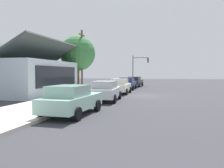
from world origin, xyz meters
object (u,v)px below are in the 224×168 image
object	(u,v)px
shade_tree	(78,54)
fire_hydrant_red	(77,97)
car_seafoam	(72,100)
car_silver	(106,91)
traffic_light_main	(139,65)
utility_pole_wooden	(82,59)
car_ivory	(120,86)
car_charcoal	(135,82)
car_navy	(127,83)

from	to	relation	value
shade_tree	fire_hydrant_red	xyz separation A→B (m)	(-12.44, -4.87, -4.18)
car_seafoam	car_silver	bearing A→B (deg)	0.51
shade_tree	fire_hydrant_red	bearing A→B (deg)	-158.64
car_seafoam	shade_tree	world-z (taller)	shade_tree
traffic_light_main	car_seafoam	bearing A→B (deg)	179.45
utility_pole_wooden	car_ivory	bearing A→B (deg)	-121.77
car_charcoal	fire_hydrant_red	distance (m)	20.58
shade_tree	car_charcoal	bearing A→B (deg)	-38.27
traffic_light_main	utility_pole_wooden	distance (m)	14.10
car_navy	car_charcoal	size ratio (longest dim) A/B	0.90
car_navy	shade_tree	xyz separation A→B (m)	(-1.83, 6.17, 3.87)
car_seafoam	shade_tree	distance (m)	18.23
utility_pole_wooden	shade_tree	bearing A→B (deg)	49.10
shade_tree	car_ivory	bearing A→B (deg)	-123.13
car_ivory	car_charcoal	xyz separation A→B (m)	(12.26, 0.03, 0.00)
car_ivory	car_navy	distance (m)	6.01
car_seafoam	utility_pole_wooden	xyz separation A→B (m)	(15.93, 5.38, 3.11)
car_silver	car_navy	size ratio (longest dim) A/B	1.06
shade_tree	traffic_light_main	xyz separation A→B (m)	(12.15, -6.53, -1.19)
car_charcoal	shade_tree	distance (m)	10.99
car_silver	car_charcoal	xyz separation A→B (m)	(18.53, 0.10, 0.00)
car_silver	fire_hydrant_red	bearing A→B (deg)	137.89
shade_tree	utility_pole_wooden	bearing A→B (deg)	-130.90
shade_tree	traffic_light_main	world-z (taller)	shade_tree
car_silver	fire_hydrant_red	xyz separation A→B (m)	(-1.99, 1.60, -0.32)
car_silver	utility_pole_wooden	distance (m)	11.63
car_ivory	utility_pole_wooden	distance (m)	7.22
car_ivory	traffic_light_main	size ratio (longest dim) A/B	0.89
car_navy	shade_tree	size ratio (longest dim) A/B	0.63
car_seafoam	car_ivory	xyz separation A→B (m)	(12.50, -0.16, -0.00)
car_navy	traffic_light_main	distance (m)	10.67
utility_pole_wooden	fire_hydrant_red	bearing A→B (deg)	-161.11
fire_hydrant_red	utility_pole_wooden	bearing A→B (deg)	18.89
car_seafoam	utility_pole_wooden	size ratio (longest dim) A/B	0.61
car_silver	shade_tree	bearing A→B (deg)	28.47
car_charcoal	traffic_light_main	world-z (taller)	traffic_light_main
fire_hydrant_red	car_silver	bearing A→B (deg)	-38.81
car_ivory	utility_pole_wooden	xyz separation A→B (m)	(3.43, 5.54, 3.11)
car_seafoam	car_navy	world-z (taller)	same
shade_tree	fire_hydrant_red	distance (m)	14.00
utility_pole_wooden	car_navy	bearing A→B (deg)	-64.06
fire_hydrant_red	car_navy	bearing A→B (deg)	-5.22
shade_tree	utility_pole_wooden	distance (m)	1.37
car_seafoam	utility_pole_wooden	bearing A→B (deg)	21.21
utility_pole_wooden	traffic_light_main	bearing A→B (deg)	-23.68
car_silver	car_charcoal	bearing A→B (deg)	-3.00
car_ivory	car_navy	bearing A→B (deg)	1.25
car_charcoal	shade_tree	size ratio (longest dim) A/B	0.70
car_silver	utility_pole_wooden	bearing A→B (deg)	26.73
car_ivory	fire_hydrant_red	distance (m)	8.41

